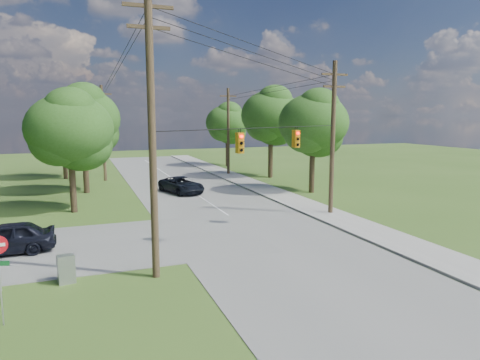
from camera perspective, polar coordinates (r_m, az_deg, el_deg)
name	(u,v)px	position (r m, az deg, el deg)	size (l,w,h in m)	color
ground	(258,266)	(20.01, 2.47, -11.45)	(140.00, 140.00, 0.00)	#3A5A1E
main_road	(256,234)	(25.14, 2.21, -7.22)	(10.00, 100.00, 0.03)	gray
sidewalk_east	(353,223)	(28.32, 14.87, -5.60)	(2.60, 100.00, 0.12)	#ABA8A0
pole_sw	(152,131)	(17.92, -11.66, 6.41)	(2.00, 0.32, 12.00)	#4D3D28
pole_ne	(333,136)	(30.12, 12.26, 5.74)	(2.00, 0.32, 10.50)	#4D3D28
pole_north_e	(228,131)	(50.05, -1.58, 6.58)	(2.00, 0.32, 10.00)	#4D3D28
pole_north_w	(103,132)	(47.38, -17.77, 6.07)	(2.00, 0.32, 10.00)	#4D3D28
power_lines	(214,82)	(30.27, -3.51, 12.91)	(13.93, 29.62, 4.93)	black
traffic_signals	(270,140)	(23.93, 4.05, 5.30)	(4.91, 3.27, 1.05)	#C5800B
tree_w_near	(70,129)	(32.31, -21.78, 6.31)	(6.00, 6.00, 8.40)	#3E2E1F
tree_w_mid	(83,119)	(40.29, -20.20, 7.65)	(6.40, 6.40, 9.22)	#3E2E1F
tree_w_far	(62,121)	(50.32, -22.59, 7.22)	(6.00, 6.00, 8.73)	#3E2E1F
tree_e_near	(313,123)	(38.54, 9.73, 7.55)	(6.20, 6.20, 8.81)	#3E2E1F
tree_e_mid	(271,115)	(47.65, 4.15, 8.60)	(6.60, 6.60, 9.64)	#3E2E1F
tree_e_far	(227,123)	(58.44, -1.73, 7.64)	(5.80, 5.80, 8.32)	#3E2E1F
car_cross_dark	(5,238)	(24.35, -28.84, -6.83)	(1.88, 4.67, 1.59)	black
car_main_north	(181,185)	(38.54, -7.82, -0.65)	(2.35, 5.10, 1.42)	black
control_cabinet	(66,269)	(19.34, -22.16, -10.94)	(0.66, 0.48, 1.19)	#96999B
street_name_sign	(0,283)	(16.28, -29.35, -11.94)	(0.66, 0.15, 2.21)	#96999B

